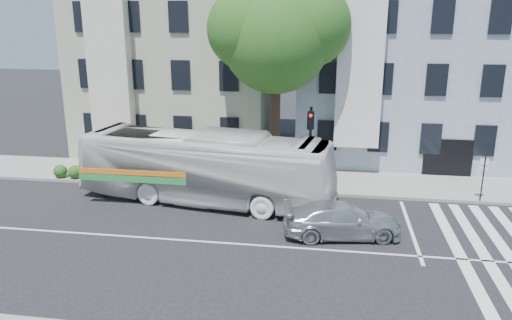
# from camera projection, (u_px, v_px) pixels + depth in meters

# --- Properties ---
(ground) EXTENTS (120.00, 120.00, 0.00)m
(ground) POSITION_uv_depth(u_px,v_px,m) (249.00, 245.00, 19.60)
(ground) COLOR black
(ground) RESTS_ON ground
(sidewalk_far) EXTENTS (80.00, 4.00, 0.15)m
(sidewalk_far) POSITION_uv_depth(u_px,v_px,m) (273.00, 179.00, 27.18)
(sidewalk_far) COLOR gray
(sidewalk_far) RESTS_ON ground
(building_left) EXTENTS (12.00, 10.00, 11.00)m
(building_left) POSITION_uv_depth(u_px,v_px,m) (183.00, 65.00, 33.33)
(building_left) COLOR #AAAD91
(building_left) RESTS_ON ground
(building_right) EXTENTS (12.00, 10.00, 11.00)m
(building_right) POSITION_uv_depth(u_px,v_px,m) (398.00, 68.00, 31.28)
(building_right) COLOR gray
(building_right) RESTS_ON ground
(street_tree) EXTENTS (7.30, 5.90, 11.10)m
(street_tree) POSITION_uv_depth(u_px,v_px,m) (278.00, 32.00, 25.70)
(street_tree) COLOR #2D2116
(street_tree) RESTS_ON ground
(bus) EXTENTS (4.82, 12.65, 3.44)m
(bus) POSITION_uv_depth(u_px,v_px,m) (205.00, 167.00, 23.76)
(bus) COLOR silver
(bus) RESTS_ON ground
(sedan) EXTENTS (2.70, 5.02, 1.38)m
(sedan) POSITION_uv_depth(u_px,v_px,m) (342.00, 220.00, 20.22)
(sedan) COLOR silver
(sedan) RESTS_ON ground
(hedge) EXTENTS (8.49, 2.56, 0.70)m
(hedge) POSITION_uv_depth(u_px,v_px,m) (135.00, 175.00, 26.56)
(hedge) COLOR #1F5A1D
(hedge) RESTS_ON sidewalk_far
(traffic_signal) EXTENTS (0.44, 0.54, 4.39)m
(traffic_signal) POSITION_uv_depth(u_px,v_px,m) (310.00, 138.00, 24.63)
(traffic_signal) COLOR black
(traffic_signal) RESTS_ON ground
(far_sign_pole) EXTENTS (0.40, 0.18, 2.22)m
(far_sign_pole) POSITION_uv_depth(u_px,v_px,m) (483.00, 172.00, 23.50)
(far_sign_pole) COLOR black
(far_sign_pole) RESTS_ON sidewalk_far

